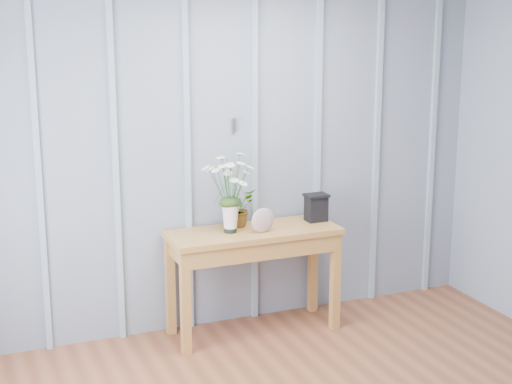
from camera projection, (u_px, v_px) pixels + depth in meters
name	position (u px, v px, depth m)	size (l,w,h in m)	color
room_shell	(305.00, 60.00, 4.12)	(4.00, 4.50, 2.50)	gray
sideboard	(253.00, 245.00, 5.46)	(1.20, 0.45, 0.75)	#A06D32
daisy_vase	(230.00, 184.00, 5.29)	(0.38, 0.29, 0.55)	black
spider_plant	(238.00, 208.00, 5.49)	(0.23, 0.20, 0.26)	#1E3813
felt_disc_vessel	(263.00, 220.00, 5.35)	(0.17, 0.05, 0.17)	#834F6C
carved_box	(316.00, 207.00, 5.63)	(0.16, 0.13, 0.20)	black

